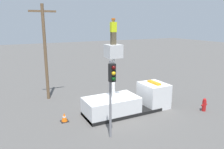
{
  "coord_description": "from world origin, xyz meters",
  "views": [
    {
      "loc": [
        -7.66,
        -13.25,
        6.63
      ],
      "look_at": [
        -1.57,
        -1.39,
        3.43
      ],
      "focal_mm": 35.0,
      "sensor_mm": 36.0,
      "label": 1
    }
  ],
  "objects": [
    {
      "name": "ground_plane",
      "position": [
        0.0,
        0.0,
        0.0
      ],
      "size": [
        120.0,
        120.0,
        0.0
      ],
      "primitive_type": "plane",
      "color": "#565451"
    },
    {
      "name": "traffic_cone_rear",
      "position": [
        -4.26,
        0.53,
        0.3
      ],
      "size": [
        0.52,
        0.52,
        0.63
      ],
      "color": "black",
      "rests_on": "ground"
    },
    {
      "name": "worker",
      "position": [
        -0.76,
        0.0,
        6.02
      ],
      "size": [
        0.4,
        0.26,
        1.75
      ],
      "color": "brown",
      "rests_on": "bucket_truck"
    },
    {
      "name": "traffic_light_pole",
      "position": [
        -2.39,
        -2.92,
        3.27
      ],
      "size": [
        0.34,
        0.57,
        4.61
      ],
      "color": "gray",
      "rests_on": "ground"
    },
    {
      "name": "bucket_truck",
      "position": [
        0.47,
        0.0,
        0.87
      ],
      "size": [
        6.71,
        2.26,
        5.14
      ],
      "color": "black",
      "rests_on": "ground"
    },
    {
      "name": "utility_pole",
      "position": [
        -4.29,
        5.74,
        4.37
      ],
      "size": [
        2.2,
        0.26,
        8.11
      ],
      "color": "brown",
      "rests_on": "ground"
    },
    {
      "name": "fire_hydrant",
      "position": [
        5.75,
        -2.54,
        0.49
      ],
      "size": [
        0.54,
        0.3,
        1.01
      ],
      "color": "red",
      "rests_on": "ground"
    }
  ]
}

